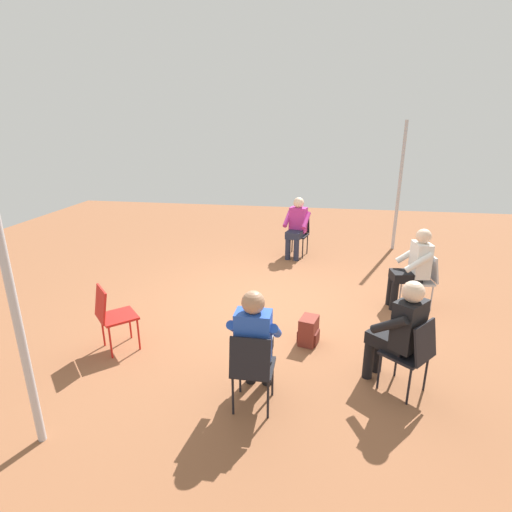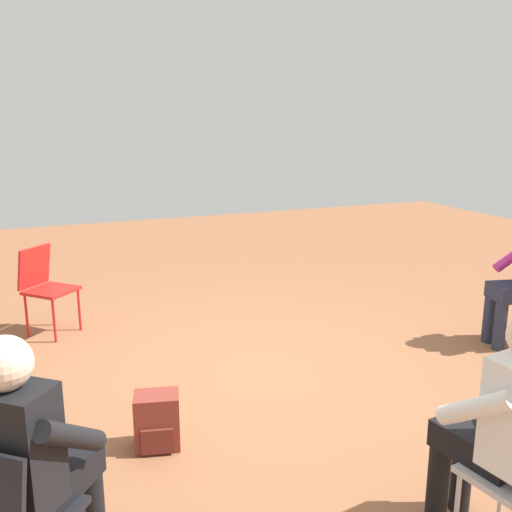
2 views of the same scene
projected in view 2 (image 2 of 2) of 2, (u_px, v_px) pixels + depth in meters
ground_plane at (261, 378)px, 4.58m from camera, size 15.18×15.18×0.00m
chair_northeast at (45, 284)px, 5.45m from camera, size 0.59×0.58×0.85m
person_in_white at (504, 418)px, 2.64m from camera, size 0.56×0.54×1.24m
person_in_black at (31, 451)px, 2.37m from camera, size 0.63×0.63×1.24m
backpack_near_laptop_user at (157, 424)px, 3.61m from camera, size 0.29×0.32×0.36m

